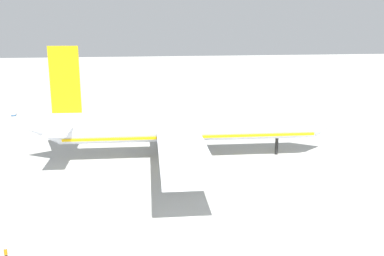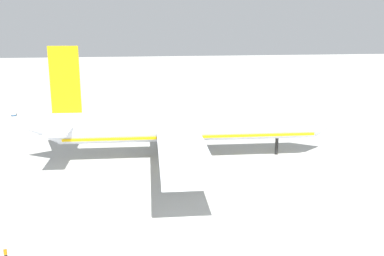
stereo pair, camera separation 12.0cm
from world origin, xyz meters
name	(u,v)px [view 1 (the left image)]	position (x,y,z in m)	size (l,w,h in m)	color
ground_plane	(190,157)	(0.00, 0.00, 0.00)	(600.00, 600.00, 0.00)	#B2B2AD
airliner	(184,126)	(-1.25, 0.02, 6.91)	(67.38, 68.01, 24.05)	silver
baggage_cart_0	(13,113)	(-49.14, 51.66, 0.73)	(1.96, 3.48, 1.32)	#26598C
baggage_cart_1	(271,118)	(29.51, 33.08, 0.72)	(2.39, 2.80, 1.31)	#26598C
ground_worker_1	(6,254)	(-28.53, -38.42, 0.89)	(0.56, 0.56, 1.75)	black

